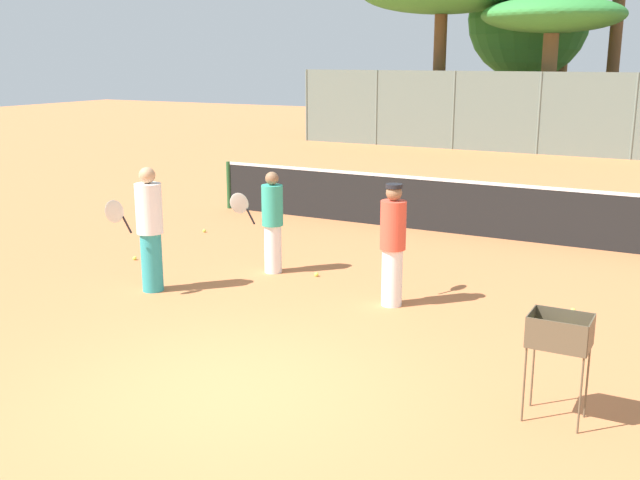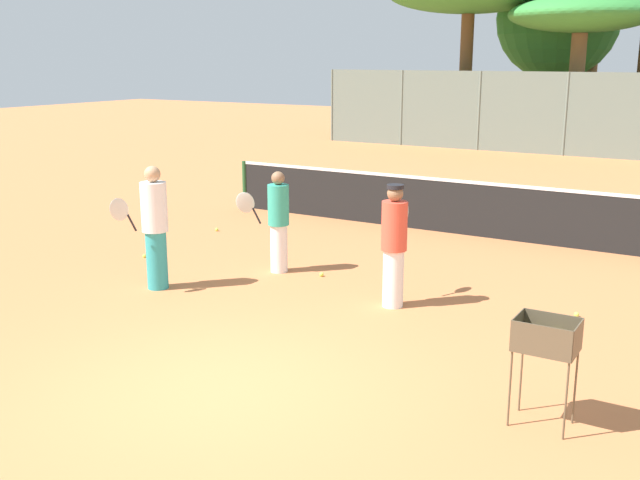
# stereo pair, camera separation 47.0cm
# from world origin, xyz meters

# --- Properties ---
(ground_plane) EXTENTS (80.00, 80.00, 0.00)m
(ground_plane) POSITION_xyz_m (0.00, 0.00, 0.00)
(ground_plane) COLOR #C67242
(tennis_net) EXTENTS (11.21, 0.10, 1.07)m
(tennis_net) POSITION_xyz_m (0.00, 7.91, 0.56)
(tennis_net) COLOR #26592D
(tennis_net) RESTS_ON ground_plane
(back_fence) EXTENTS (21.89, 0.08, 2.86)m
(back_fence) POSITION_xyz_m (0.00, 21.11, 1.43)
(back_fence) COLOR slate
(back_fence) RESTS_ON ground_plane
(tree_3) EXTENTS (4.86, 4.86, 7.29)m
(tree_3) POSITION_xyz_m (-3.26, 25.95, 4.84)
(tree_3) COLOR brown
(tree_3) RESTS_ON ground_plane
(tree_4) EXTENTS (5.07, 5.07, 5.45)m
(tree_4) POSITION_xyz_m (-1.63, 22.62, 4.72)
(tree_4) COLOR brown
(tree_4) RESTS_ON ground_plane
(player_white_outfit) EXTENTS (0.42, 0.92, 1.84)m
(player_white_outfit) POSITION_xyz_m (-2.99, 2.26, 0.95)
(player_white_outfit) COLOR teal
(player_white_outfit) RESTS_ON ground_plane
(player_red_cap) EXTENTS (0.70, 0.68, 1.63)m
(player_red_cap) POSITION_xyz_m (-1.94, 3.93, 0.84)
(player_red_cap) COLOR white
(player_red_cap) RESTS_ON ground_plane
(player_yellow_shirt) EXTENTS (0.35, 0.90, 1.71)m
(player_yellow_shirt) POSITION_xyz_m (0.39, 3.33, 0.89)
(player_yellow_shirt) COLOR white
(player_yellow_shirt) RESTS_ON ground_plane
(ball_cart) EXTENTS (0.56, 0.41, 1.05)m
(ball_cart) POSITION_xyz_m (3.06, 0.92, 0.81)
(ball_cart) COLOR brown
(ball_cart) RESTS_ON ground_plane
(tennis_ball_0) EXTENTS (0.07, 0.07, 0.07)m
(tennis_ball_0) POSITION_xyz_m (-4.39, 3.44, 0.03)
(tennis_ball_0) COLOR #D1E54C
(tennis_ball_0) RESTS_ON ground_plane
(tennis_ball_1) EXTENTS (0.07, 0.07, 0.07)m
(tennis_ball_1) POSITION_xyz_m (-4.60, 5.68, 0.03)
(tennis_ball_1) COLOR #D1E54C
(tennis_ball_1) RESTS_ON ground_plane
(tennis_ball_2) EXTENTS (0.07, 0.07, 0.07)m
(tennis_ball_2) POSITION_xyz_m (2.68, 4.17, 0.03)
(tennis_ball_2) COLOR #D1E54C
(tennis_ball_2) RESTS_ON ground_plane
(tennis_ball_3) EXTENTS (0.07, 0.07, 0.07)m
(tennis_ball_3) POSITION_xyz_m (-1.20, 4.05, 0.03)
(tennis_ball_3) COLOR #D1E54C
(tennis_ball_3) RESTS_ON ground_plane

